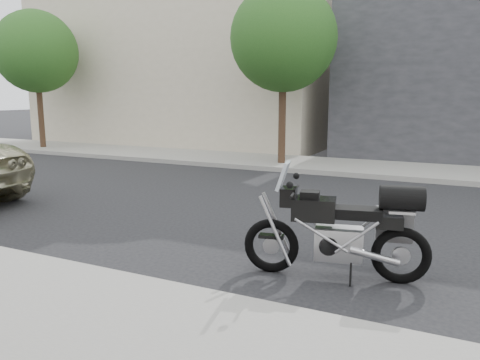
{
  "coord_description": "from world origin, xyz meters",
  "views": [
    {
      "loc": [
        -3.43,
        8.49,
        2.39
      ],
      "look_at": [
        0.09,
        1.16,
        0.9
      ],
      "focal_mm": 35.0,
      "sensor_mm": 36.0,
      "label": 1
    }
  ],
  "objects": [
    {
      "name": "street_tree_right",
      "position": [
        13.0,
        -6.0,
        4.14
      ],
      "size": [
        3.4,
        3.4,
        5.7
      ],
      "color": "#3D291B",
      "rests_on": "far_sidewalk"
    },
    {
      "name": "far_sidewalk",
      "position": [
        0.0,
        -6.5,
        0.07
      ],
      "size": [
        44.0,
        3.0,
        0.15
      ],
      "primitive_type": "cube",
      "color": "gray",
      "rests_on": "ground"
    },
    {
      "name": "street_tree_mid",
      "position": [
        2.0,
        -6.0,
        4.14
      ],
      "size": [
        3.4,
        3.4,
        5.7
      ],
      "color": "#3D291B",
      "rests_on": "far_sidewalk"
    },
    {
      "name": "motorcycle",
      "position": [
        -2.15,
        2.59,
        0.66
      ],
      "size": [
        2.4,
        1.09,
        1.54
      ],
      "rotation": [
        0.0,
        0.0,
        0.21
      ],
      "color": "black",
      "rests_on": "ground"
    },
    {
      "name": "far_building_cream",
      "position": [
        9.0,
        -13.5,
        4.0
      ],
      "size": [
        14.0,
        11.0,
        8.0
      ],
      "color": "#B7AA92",
      "rests_on": "ground"
    },
    {
      "name": "ground",
      "position": [
        0.0,
        0.0,
        0.0
      ],
      "size": [
        120.0,
        120.0,
        0.0
      ],
      "primitive_type": "plane",
      "color": "black",
      "rests_on": "ground"
    }
  ]
}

